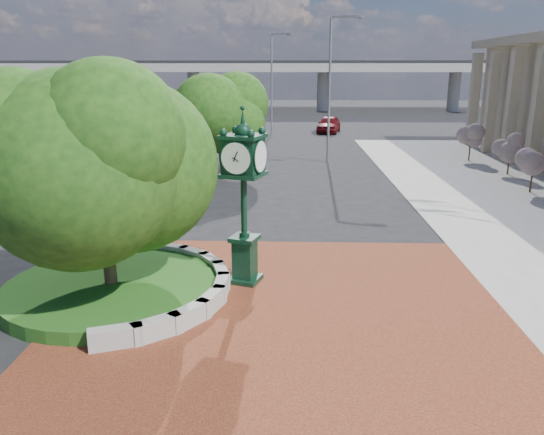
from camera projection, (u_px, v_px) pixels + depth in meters
The scene contains 14 objects.
ground at pixel (284, 298), 15.24m from camera, with size 200.00×200.00×0.00m, color black.
plaza at pixel (283, 312), 14.28m from camera, with size 12.00×12.00×0.04m, color maroon.
planter_wall at pixel (190, 288), 15.26m from camera, with size 2.96×6.77×0.54m.
grass_bed at pixel (112, 289), 15.36m from camera, with size 6.10×6.10×0.40m, color #224B15.
overpass at pixel (289, 67), 80.82m from camera, with size 90.00×12.00×7.50m.
tree_planter at pixel (101, 169), 14.41m from camera, with size 5.20×5.20×6.33m.
tree_street at pixel (222, 122), 31.82m from camera, with size 4.40×4.40×5.45m.
post_clock at pixel (244, 191), 15.58m from camera, with size 1.33×1.33×5.26m.
parked_car at pixel (329, 124), 54.43m from camera, with size 2.03×5.05×1.72m, color #570C10.
street_lamp_near at pixel (333, 79), 35.72m from camera, with size 2.12×0.80×9.68m.
street_lamp_far at pixel (274, 76), 51.54m from camera, with size 2.09×0.85×9.61m.
shrub_near at pixel (534, 163), 27.67m from camera, with size 1.20×1.20×2.20m.
shrub_mid at pixel (510, 149), 32.54m from camera, with size 1.20×1.20×2.20m.
shrub_far at pixel (471, 139), 37.34m from camera, with size 1.20×1.20×2.20m.
Camera 1 is at (0.16, -14.05, 6.35)m, focal length 35.00 mm.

